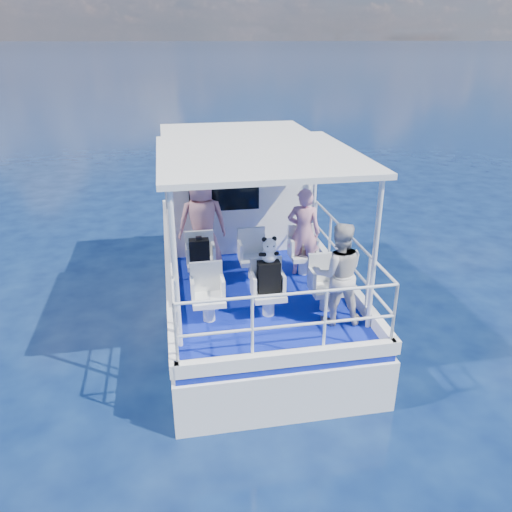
{
  "coord_description": "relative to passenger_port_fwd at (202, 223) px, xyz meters",
  "views": [
    {
      "loc": [
        -1.37,
        -7.55,
        4.75
      ],
      "look_at": [
        -0.06,
        -0.4,
        1.57
      ],
      "focal_mm": 35.0,
      "sensor_mm": 36.0,
      "label": 1
    }
  ],
  "objects": [
    {
      "name": "passenger_stbd_fwd",
      "position": [
        1.69,
        -0.55,
        -0.09
      ],
      "size": [
        0.67,
        0.55,
        1.56
      ],
      "primitive_type": "imported",
      "rotation": [
        0.0,
        0.0,
        2.78
      ],
      "color": "pink",
      "rests_on": "deck"
    },
    {
      "name": "backpack_center",
      "position": [
        0.81,
        -1.85,
        -0.25
      ],
      "size": [
        0.33,
        0.18,
        0.49
      ],
      "primitive_type": "cube",
      "color": "black",
      "rests_on": "seat_center_aft"
    },
    {
      "name": "seat_stbd_aft",
      "position": [
        1.71,
        -1.85,
        -0.69
      ],
      "size": [
        0.48,
        0.46,
        0.38
      ],
      "primitive_type": "cube",
      "color": "white",
      "rests_on": "deck"
    },
    {
      "name": "ground",
      "position": [
        0.81,
        -0.75,
        -1.78
      ],
      "size": [
        2000.0,
        2000.0,
        0.0
      ],
      "primitive_type": "plane",
      "color": "#07153A",
      "rests_on": "ground"
    },
    {
      "name": "canopy",
      "position": [
        0.81,
        -0.95,
        1.36
      ],
      "size": [
        3.0,
        3.2,
        0.08
      ],
      "primitive_type": "cube",
      "color": "white",
      "rests_on": "cabin"
    },
    {
      "name": "seat_stbd_fwd",
      "position": [
        1.71,
        -0.55,
        -0.69
      ],
      "size": [
        0.48,
        0.46,
        0.38
      ],
      "primitive_type": "cube",
      "color": "white",
      "rests_on": "deck"
    },
    {
      "name": "panda",
      "position": [
        0.82,
        -1.84,
        0.19
      ],
      "size": [
        0.25,
        0.21,
        0.39
      ],
      "primitive_type": null,
      "color": "white",
      "rests_on": "backpack_center"
    },
    {
      "name": "compact_camera",
      "position": [
        -0.12,
        -0.66,
        -0.03
      ],
      "size": [
        0.1,
        0.06,
        0.06
      ],
      "primitive_type": "cube",
      "color": "black",
      "rests_on": "backpack_port"
    },
    {
      "name": "canopy_posts",
      "position": [
        0.81,
        -1.0,
        0.22
      ],
      "size": [
        2.77,
        2.97,
        2.2
      ],
      "color": "white",
      "rests_on": "deck"
    },
    {
      "name": "backpack_port",
      "position": [
        -0.11,
        -0.64,
        -0.28
      ],
      "size": [
        0.33,
        0.19,
        0.43
      ],
      "primitive_type": "cube",
      "color": "black",
      "rests_on": "seat_port_fwd"
    },
    {
      "name": "seat_center_aft",
      "position": [
        0.81,
        -1.85,
        -0.69
      ],
      "size": [
        0.48,
        0.46,
        0.38
      ],
      "primitive_type": "cube",
      "color": "white",
      "rests_on": "deck"
    },
    {
      "name": "cabin",
      "position": [
        0.81,
        1.55,
        0.22
      ],
      "size": [
        2.85,
        2.0,
        2.2
      ],
      "primitive_type": "cube",
      "color": "white",
      "rests_on": "deck"
    },
    {
      "name": "deck",
      "position": [
        0.81,
        0.25,
        -0.93
      ],
      "size": [
        2.9,
        6.9,
        0.1
      ],
      "primitive_type": "cube",
      "color": "#0A178D",
      "rests_on": "hull"
    },
    {
      "name": "passenger_stbd_aft",
      "position": [
        1.75,
        -2.2,
        -0.11
      ],
      "size": [
        0.83,
        0.69,
        1.53
      ],
      "primitive_type": "imported",
      "rotation": [
        0.0,
        0.0,
        2.98
      ],
      "color": "silver",
      "rests_on": "deck"
    },
    {
      "name": "seat_center_fwd",
      "position": [
        0.81,
        -0.55,
        -0.69
      ],
      "size": [
        0.48,
        0.46,
        0.38
      ],
      "primitive_type": "cube",
      "color": "white",
      "rests_on": "deck"
    },
    {
      "name": "seat_port_aft",
      "position": [
        -0.09,
        -1.85,
        -0.69
      ],
      "size": [
        0.48,
        0.46,
        0.38
      ],
      "primitive_type": "cube",
      "color": "white",
      "rests_on": "deck"
    },
    {
      "name": "passenger_port_fwd",
      "position": [
        0.0,
        0.0,
        0.0
      ],
      "size": [
        0.67,
        0.49,
        1.75
      ],
      "primitive_type": "imported",
      "rotation": [
        0.0,
        0.0,
        3.18
      ],
      "color": "#CC8487",
      "rests_on": "deck"
    },
    {
      "name": "railings",
      "position": [
        0.81,
        -1.33,
        -0.38
      ],
      "size": [
        2.84,
        3.59,
        1.0
      ],
      "primitive_type": null,
      "color": "white",
      "rests_on": "deck"
    },
    {
      "name": "hull",
      "position": [
        0.81,
        0.25,
        -1.78
      ],
      "size": [
        3.0,
        7.0,
        1.6
      ],
      "primitive_type": "cube",
      "color": "white",
      "rests_on": "ground"
    },
    {
      "name": "seat_port_fwd",
      "position": [
        -0.09,
        -0.55,
        -0.69
      ],
      "size": [
        0.48,
        0.46,
        0.38
      ],
      "primitive_type": "cube",
      "color": "white",
      "rests_on": "deck"
    }
  ]
}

